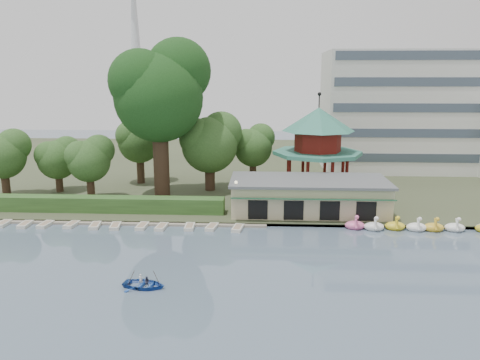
# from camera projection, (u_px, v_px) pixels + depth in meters

# --- Properties ---
(ground_plane) EXTENTS (220.00, 220.00, 0.00)m
(ground_plane) POSITION_uv_depth(u_px,v_px,m) (201.00, 295.00, 35.36)
(ground_plane) COLOR slate
(ground_plane) RESTS_ON ground
(shore) EXTENTS (220.00, 70.00, 0.40)m
(shore) POSITION_uv_depth(u_px,v_px,m) (239.00, 165.00, 86.01)
(shore) COLOR #424930
(shore) RESTS_ON ground
(embankment) EXTENTS (220.00, 0.60, 0.30)m
(embankment) POSITION_uv_depth(u_px,v_px,m) (222.00, 223.00, 52.19)
(embankment) COLOR gray
(embankment) RESTS_ON ground
(dock) EXTENTS (34.00, 1.60, 0.24)m
(dock) POSITION_uv_depth(u_px,v_px,m) (116.00, 222.00, 52.71)
(dock) COLOR gray
(dock) RESTS_ON ground
(boathouse) EXTENTS (18.60, 9.39, 3.90)m
(boathouse) POSITION_uv_depth(u_px,v_px,m) (309.00, 195.00, 55.76)
(boathouse) COLOR #C2B58D
(boathouse) RESTS_ON shore
(pavilion) EXTENTS (12.40, 12.40, 13.50)m
(pavilion) POSITION_uv_depth(u_px,v_px,m) (318.00, 141.00, 64.33)
(pavilion) COLOR #C2B58D
(pavilion) RESTS_ON shore
(office_building) EXTENTS (38.00, 18.00, 20.00)m
(office_building) POSITION_uv_depth(u_px,v_px,m) (430.00, 116.00, 79.37)
(office_building) COLOR silver
(office_building) RESTS_ON shore
(broadcast_tower) EXTENTS (8.00, 8.00, 96.00)m
(broadcast_tower) POSITION_uv_depth(u_px,v_px,m) (135.00, 26.00, 166.65)
(broadcast_tower) COLOR silver
(broadcast_tower) RESTS_ON ground
(hedge) EXTENTS (30.00, 2.00, 1.80)m
(hedge) POSITION_uv_depth(u_px,v_px,m) (99.00, 204.00, 55.83)
(hedge) COLOR #345B26
(hedge) RESTS_ON shore
(lamp_post) EXTENTS (0.36, 0.36, 4.28)m
(lamp_post) POSITION_uv_depth(u_px,v_px,m) (236.00, 192.00, 53.08)
(lamp_post) COLOR black
(lamp_post) RESTS_ON shore
(big_tree) EXTENTS (12.65, 11.78, 20.82)m
(big_tree) POSITION_uv_depth(u_px,v_px,m) (160.00, 89.00, 60.13)
(big_tree) COLOR #3A281C
(big_tree) RESTS_ON shore
(small_trees) EXTENTS (39.34, 16.04, 11.06)m
(small_trees) POSITION_uv_depth(u_px,v_px,m) (145.00, 146.00, 65.41)
(small_trees) COLOR #3A281C
(small_trees) RESTS_ON shore
(swan_boats) EXTENTS (22.76, 2.15, 1.92)m
(swan_boats) POSITION_uv_depth(u_px,v_px,m) (445.00, 227.00, 50.14)
(swan_boats) COLOR pink
(swan_boats) RESTS_ON ground
(moored_rowboats) EXTENTS (29.81, 2.71, 0.36)m
(moored_rowboats) POSITION_uv_depth(u_px,v_px,m) (106.00, 226.00, 51.38)
(moored_rowboats) COLOR silver
(moored_rowboats) RESTS_ON ground
(rowboat_with_passengers) EXTENTS (5.21, 4.08, 2.01)m
(rowboat_with_passengers) POSITION_uv_depth(u_px,v_px,m) (144.00, 282.00, 36.61)
(rowboat_with_passengers) COLOR #214DA7
(rowboat_with_passengers) RESTS_ON ground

